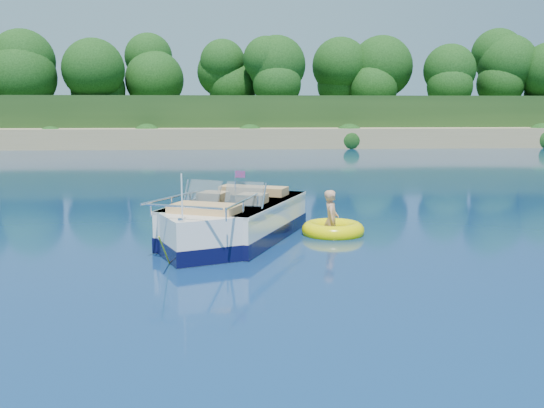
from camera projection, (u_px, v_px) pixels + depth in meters
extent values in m
plane|color=#0A1C49|center=(309.00, 273.00, 11.00)|extent=(160.00, 160.00, 0.00)
cube|color=tan|center=(247.00, 140.00, 48.36)|extent=(170.00, 8.00, 2.00)
cube|color=#183415|center=(240.00, 125.00, 74.89)|extent=(170.00, 56.00, 6.00)
cylinder|color=black|center=(24.00, 107.00, 49.17)|extent=(0.44, 0.44, 3.20)
sphere|color=black|center=(22.00, 69.00, 48.70)|extent=(5.28, 5.28, 5.28)
cylinder|color=black|center=(245.00, 105.00, 51.87)|extent=(0.44, 0.44, 3.60)
sphere|color=black|center=(245.00, 64.00, 51.34)|extent=(5.94, 5.94, 5.94)
cylinder|color=black|center=(481.00, 111.00, 51.37)|extent=(0.44, 0.44, 2.60)
sphere|color=black|center=(483.00, 81.00, 50.99)|extent=(4.29, 4.29, 4.29)
cube|color=white|center=(237.00, 224.00, 13.95)|extent=(3.50, 4.48, 1.10)
cube|color=white|center=(202.00, 241.00, 12.19)|extent=(1.93, 1.93, 1.10)
cube|color=black|center=(237.00, 231.00, 13.97)|extent=(3.55, 4.53, 0.32)
cube|color=black|center=(202.00, 248.00, 12.21)|extent=(1.97, 1.97, 0.32)
cube|color=tan|center=(242.00, 209.00, 14.19)|extent=(2.65, 3.22, 0.11)
cube|color=white|center=(237.00, 202.00, 13.87)|extent=(3.54, 4.50, 0.06)
cube|color=black|center=(269.00, 208.00, 15.97)|extent=(0.68, 0.57, 0.95)
cube|color=#8C9EA5|center=(204.00, 192.00, 13.28)|extent=(0.85, 0.66, 0.51)
cube|color=#8C9EA5|center=(244.00, 194.00, 12.98)|extent=(0.86, 0.48, 0.51)
cube|color=tan|center=(213.00, 201.00, 13.77)|extent=(0.76, 0.76, 0.42)
cube|color=tan|center=(252.00, 203.00, 13.46)|extent=(0.76, 0.76, 0.42)
cube|color=tan|center=(253.00, 195.00, 14.84)|extent=(1.74, 1.18, 0.40)
cube|color=tan|center=(205.00, 213.00, 12.29)|extent=(1.59, 1.27, 0.36)
cylinder|color=white|center=(182.00, 197.00, 11.29)|extent=(0.04, 0.04, 0.89)
cube|color=red|center=(240.00, 174.00, 12.94)|extent=(0.22, 0.11, 0.15)
cube|color=silver|center=(181.00, 220.00, 11.30)|extent=(0.12, 0.10, 0.05)
cylinder|color=yellow|center=(165.00, 251.00, 11.09)|extent=(0.09, 1.13, 0.81)
torus|color=#FFF300|center=(333.00, 230.00, 14.40)|extent=(1.57, 1.57, 0.39)
torus|color=red|center=(333.00, 229.00, 14.40)|extent=(1.29, 1.29, 0.13)
imported|color=tan|center=(331.00, 234.00, 14.37)|extent=(0.45, 0.83, 1.56)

